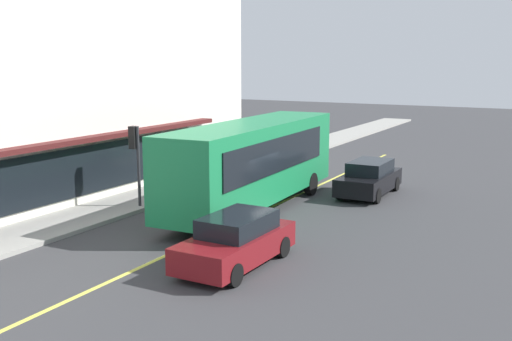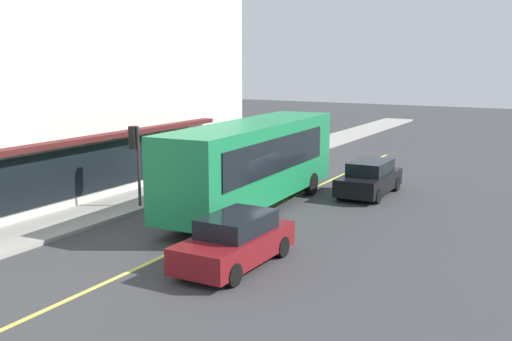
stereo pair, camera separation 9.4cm
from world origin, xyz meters
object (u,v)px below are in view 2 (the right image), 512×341
object	(u,v)px
car_maroon	(235,241)
pedestrian_by_curb	(209,158)
pedestrian_mid_block	(255,141)
car_black	(369,178)
bus	(253,161)
traffic_light	(135,147)

from	to	relation	value
car_maroon	pedestrian_by_curb	size ratio (longest dim) A/B	2.78
pedestrian_mid_block	car_maroon	bearing A→B (deg)	-152.87
car_maroon	pedestrian_by_curb	bearing A→B (deg)	36.46
car_black	pedestrian_by_curb	xyz separation A→B (m)	(-0.48, 8.17, 0.33)
car_black	bus	bearing A→B (deg)	145.75
pedestrian_mid_block	traffic_light	bearing A→B (deg)	-173.33
car_maroon	pedestrian_by_curb	world-z (taller)	pedestrian_by_curb
car_black	car_maroon	bearing A→B (deg)	178.03
car_black	car_maroon	size ratio (longest dim) A/B	1.00
bus	traffic_light	bearing A→B (deg)	118.04
car_black	pedestrian_mid_block	distance (m)	10.48
bus	pedestrian_by_curb	bearing A→B (deg)	48.84
bus	pedestrian_by_curb	size ratio (longest dim) A/B	7.22
pedestrian_mid_block	pedestrian_by_curb	world-z (taller)	pedestrian_mid_block
bus	traffic_light	size ratio (longest dim) A/B	3.51
traffic_light	pedestrian_by_curb	world-z (taller)	traffic_light
car_maroon	pedestrian_mid_block	xyz separation A→B (m)	(16.57, 8.49, 0.46)
traffic_light	pedestrian_mid_block	bearing A→B (deg)	6.67
car_maroon	pedestrian_mid_block	world-z (taller)	pedestrian_mid_block
traffic_light	bus	bearing A→B (deg)	-61.96
traffic_light	pedestrian_by_curb	distance (m)	6.72
traffic_light	car_black	size ratio (longest dim) A/B	0.74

